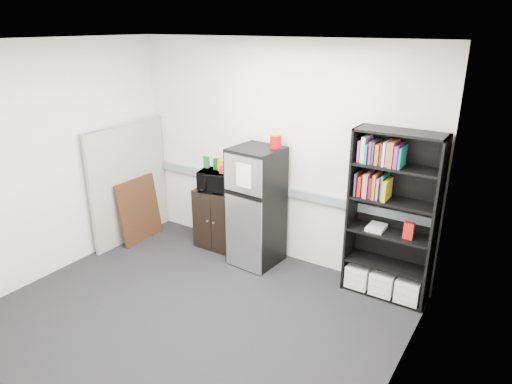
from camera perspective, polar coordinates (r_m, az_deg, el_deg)
floor at (r=4.88m, az=-8.59°, el=-15.51°), size 4.00×4.00×0.00m
wall_back at (r=5.59m, az=2.48°, el=4.87°), size 4.00×0.02×2.70m
wall_right at (r=3.34m, az=17.21°, el=-7.15°), size 0.02×3.50×2.70m
wall_left at (r=5.72m, az=-24.70°, el=3.37°), size 0.02×3.50×2.70m
ceiling at (r=3.97m, az=-10.73°, el=17.98°), size 4.00×3.50×0.02m
electrical_raceway at (r=5.70m, az=2.26°, el=0.43°), size 3.92×0.05×0.10m
wall_note at (r=5.71m, az=-0.58°, el=7.30°), size 0.14×0.00×0.10m
bookshelf at (r=5.01m, az=16.60°, el=-3.17°), size 0.90×0.34×1.85m
cubicle_partition at (r=6.42m, az=-15.56°, el=1.16°), size 0.06×1.30×1.62m
cabinet at (r=6.07m, az=-4.45°, el=-3.39°), size 0.64×0.43×0.80m
microwave at (r=5.86m, az=-4.68°, el=1.37°), size 0.56×0.45×0.27m
snack_box_a at (r=5.95m, az=-6.21°, el=3.74°), size 0.08×0.06×0.15m
snack_box_b at (r=5.85m, az=-4.95°, el=3.50°), size 0.07×0.06×0.15m
snack_box_c at (r=5.81m, az=-4.39°, el=3.35°), size 0.07×0.06×0.14m
snack_bag at (r=5.70m, az=-3.59°, el=2.82°), size 0.19×0.12×0.10m
refrigerator at (r=5.56m, az=0.00°, el=-1.87°), size 0.59×0.62×1.48m
coffee_can at (r=5.31m, az=2.50°, el=6.53°), size 0.14×0.14×0.19m
framed_poster at (r=6.46m, az=-14.38°, el=-2.17°), size 0.16×0.68×0.87m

